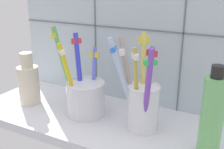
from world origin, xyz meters
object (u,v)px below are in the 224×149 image
at_px(toothbrush_cup_right, 141,102).
at_px(toothbrush_cup_left, 84,96).
at_px(soap_bottle, 212,116).
at_px(ceramic_vase, 29,82).

bearing_deg(toothbrush_cup_right, toothbrush_cup_left, 179.65).
height_order(toothbrush_cup_left, soap_bottle, toothbrush_cup_left).
relative_size(toothbrush_cup_left, ceramic_vase, 1.52).
height_order(toothbrush_cup_right, soap_bottle, toothbrush_cup_right).
height_order(toothbrush_cup_right, ceramic_vase, toothbrush_cup_right).
bearing_deg(soap_bottle, toothbrush_cup_right, 170.26).
xyz_separation_m(toothbrush_cup_left, soap_bottle, (0.27, -0.02, 0.03)).
height_order(toothbrush_cup_left, ceramic_vase, toothbrush_cup_left).
bearing_deg(ceramic_vase, toothbrush_cup_right, 1.93).
distance_m(toothbrush_cup_left, soap_bottle, 0.27).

